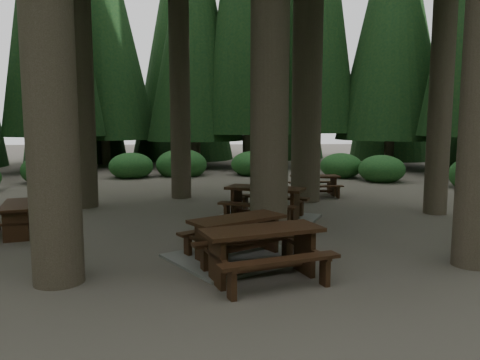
{
  "coord_description": "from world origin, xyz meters",
  "views": [
    {
      "loc": [
        -0.39,
        -10.08,
        2.47
      ],
      "look_at": [
        0.18,
        0.72,
        1.1
      ],
      "focal_mm": 35.0,
      "sensor_mm": 36.0,
      "label": 1
    }
  ],
  "objects_px": {
    "picnic_table_d": "(315,182)",
    "picnic_table_e": "(262,245)",
    "picnic_table_a": "(238,245)",
    "picnic_table_b": "(18,214)",
    "picnic_table_c": "(265,209)"
  },
  "relations": [
    {
      "from": "picnic_table_a",
      "to": "picnic_table_e",
      "type": "xyz_separation_m",
      "value": [
        0.33,
        -1.12,
        0.29
      ]
    },
    {
      "from": "picnic_table_b",
      "to": "picnic_table_c",
      "type": "xyz_separation_m",
      "value": [
        5.52,
        1.26,
        -0.17
      ]
    },
    {
      "from": "picnic_table_b",
      "to": "picnic_table_d",
      "type": "relative_size",
      "value": 1.16
    },
    {
      "from": "picnic_table_a",
      "to": "picnic_table_c",
      "type": "xyz_separation_m",
      "value": [
        0.84,
        3.27,
        0.04
      ]
    },
    {
      "from": "picnic_table_c",
      "to": "picnic_table_d",
      "type": "distance_m",
      "value": 4.23
    },
    {
      "from": "picnic_table_c",
      "to": "picnic_table_e",
      "type": "distance_m",
      "value": 4.43
    },
    {
      "from": "picnic_table_b",
      "to": "picnic_table_e",
      "type": "relative_size",
      "value": 0.84
    },
    {
      "from": "picnic_table_c",
      "to": "picnic_table_d",
      "type": "height_order",
      "value": "picnic_table_c"
    },
    {
      "from": "picnic_table_b",
      "to": "picnic_table_d",
      "type": "height_order",
      "value": "picnic_table_b"
    },
    {
      "from": "picnic_table_d",
      "to": "picnic_table_b",
      "type": "bearing_deg",
      "value": -149.98
    },
    {
      "from": "picnic_table_a",
      "to": "picnic_table_b",
      "type": "distance_m",
      "value": 5.09
    },
    {
      "from": "picnic_table_a",
      "to": "picnic_table_d",
      "type": "xyz_separation_m",
      "value": [
        2.89,
        6.96,
        0.2
      ]
    },
    {
      "from": "picnic_table_a",
      "to": "picnic_table_d",
      "type": "distance_m",
      "value": 7.54
    },
    {
      "from": "picnic_table_d",
      "to": "picnic_table_e",
      "type": "bearing_deg",
      "value": -110.75
    },
    {
      "from": "picnic_table_b",
      "to": "picnic_table_c",
      "type": "distance_m",
      "value": 5.66
    }
  ]
}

